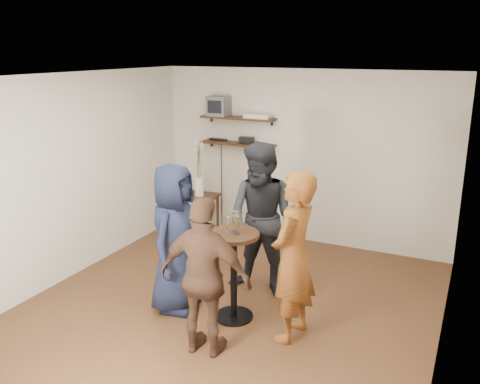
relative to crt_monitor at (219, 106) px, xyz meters
name	(u,v)px	position (x,y,z in m)	size (l,w,h in m)	color
room	(225,201)	(1.32, -2.38, -0.72)	(4.58, 5.08, 2.68)	#402414
shelf_upper	(238,118)	(0.32, 0.00, -0.17)	(1.20, 0.25, 0.04)	black
shelf_lower	(238,144)	(0.32, 0.00, -0.57)	(1.20, 0.25, 0.04)	black
crt_monitor	(219,106)	(0.00, 0.00, 0.00)	(0.32, 0.30, 0.30)	#59595B
dvd_deck	(259,116)	(0.67, 0.00, -0.12)	(0.40, 0.24, 0.06)	silver
radio	(246,140)	(0.47, 0.00, -0.50)	(0.22, 0.10, 0.10)	black
power_strip	(218,139)	(-0.05, 0.05, -0.54)	(0.30, 0.05, 0.03)	black
side_table	(200,202)	(-0.20, -0.32, -1.49)	(0.58, 0.58, 0.63)	black
vase_lilies	(199,177)	(-0.20, -0.33, -1.09)	(0.19, 0.19, 0.95)	white
drinks_table	(234,264)	(1.48, -2.48, -1.38)	(0.55, 0.55, 1.00)	black
wine_glass_fl	(227,221)	(1.42, -2.51, -0.89)	(0.06, 0.06, 0.19)	silver
wine_glass_fr	(237,222)	(1.53, -2.50, -0.88)	(0.07, 0.07, 0.21)	silver
wine_glass_bl	(235,218)	(1.46, -2.42, -0.87)	(0.07, 0.07, 0.22)	silver
wine_glass_br	(236,221)	(1.49, -2.47, -0.88)	(0.07, 0.07, 0.20)	silver
person_plaid	(293,257)	(2.17, -2.56, -1.14)	(0.64, 0.42, 1.76)	red
person_dark	(263,220)	(1.51, -1.78, -1.09)	(0.90, 0.70, 1.85)	black
person_navy	(174,238)	(0.78, -2.55, -1.17)	(0.83, 0.54, 1.70)	black
person_brown	(205,278)	(1.52, -3.18, -1.22)	(0.93, 0.39, 1.59)	#40281B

